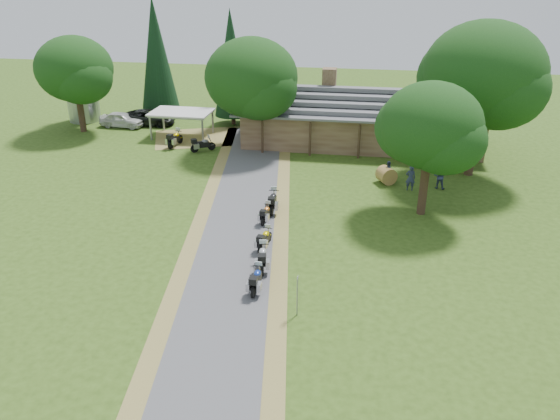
% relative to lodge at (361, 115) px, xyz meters
% --- Properties ---
extents(ground, '(120.00, 120.00, 0.00)m').
position_rel_lodge_xyz_m(ground, '(-6.00, -24.00, -2.45)').
color(ground, '#2F4A14').
rests_on(ground, ground).
extents(driveway, '(51.95, 51.95, 0.00)m').
position_rel_lodge_xyz_m(driveway, '(-6.50, -20.00, -2.45)').
color(driveway, '#47474A').
rests_on(driveway, ground).
extents(lodge, '(21.40, 9.40, 4.90)m').
position_rel_lodge_xyz_m(lodge, '(0.00, 0.00, 0.00)').
color(lodge, brown).
rests_on(lodge, ground).
extents(silo, '(3.16, 3.16, 6.19)m').
position_rel_lodge_xyz_m(silo, '(-27.64, 2.63, 0.65)').
color(silo, gray).
rests_on(silo, ground).
extents(carport, '(5.48, 3.71, 2.34)m').
position_rel_lodge_xyz_m(carport, '(-16.14, -1.01, -1.28)').
color(carport, silver).
rests_on(carport, ground).
extents(car_white_sedan, '(2.69, 5.65, 1.84)m').
position_rel_lodge_xyz_m(car_white_sedan, '(-22.95, 1.04, -1.53)').
color(car_white_sedan, silver).
rests_on(car_white_sedan, ground).
extents(car_dark_suv, '(2.67, 5.80, 2.18)m').
position_rel_lodge_xyz_m(car_dark_suv, '(-20.72, 2.23, -1.36)').
color(car_dark_suv, black).
rests_on(car_dark_suv, ground).
extents(motorcycle_row_a, '(0.62, 1.84, 1.26)m').
position_rel_lodge_xyz_m(motorcycle_row_a, '(-4.29, -25.07, -1.82)').
color(motorcycle_row_a, navy).
rests_on(motorcycle_row_a, ground).
extents(motorcycle_row_b, '(0.94, 2.05, 1.35)m').
position_rel_lodge_xyz_m(motorcycle_row_b, '(-4.40, -22.97, -1.77)').
color(motorcycle_row_b, '#A3A6AB').
rests_on(motorcycle_row_b, ground).
extents(motorcycle_row_c, '(0.85, 1.84, 1.21)m').
position_rel_lodge_xyz_m(motorcycle_row_c, '(-4.70, -20.77, -1.84)').
color(motorcycle_row_c, '#DEC400').
rests_on(motorcycle_row_c, ground).
extents(motorcycle_row_d, '(0.71, 1.74, 1.16)m').
position_rel_lodge_xyz_m(motorcycle_row_d, '(-5.27, -17.38, -1.87)').
color(motorcycle_row_d, orange).
rests_on(motorcycle_row_d, ground).
extents(motorcycle_row_e, '(0.82, 2.12, 1.42)m').
position_rel_lodge_xyz_m(motorcycle_row_e, '(-5.12, -15.75, -1.74)').
color(motorcycle_row_e, black).
rests_on(motorcycle_row_e, ground).
extents(motorcycle_carport_a, '(1.06, 2.23, 1.46)m').
position_rel_lodge_xyz_m(motorcycle_carport_a, '(-15.85, -3.89, -1.72)').
color(motorcycle_carport_a, '#D9B400').
rests_on(motorcycle_carport_a, ground).
extents(motorcycle_carport_b, '(1.95, 1.66, 1.33)m').
position_rel_lodge_xyz_m(motorcycle_carport_b, '(-13.07, -4.85, -1.78)').
color(motorcycle_carport_b, slate).
rests_on(motorcycle_carport_b, ground).
extents(person_a, '(0.61, 0.44, 2.14)m').
position_rel_lodge_xyz_m(person_a, '(3.81, -10.82, -1.38)').
color(person_a, '#2D3651').
rests_on(person_a, ground).
extents(person_b, '(0.70, 0.58, 2.16)m').
position_rel_lodge_xyz_m(person_b, '(5.87, -10.13, -1.37)').
color(person_b, '#2D3651').
rests_on(person_b, ground).
extents(person_c, '(0.41, 0.56, 1.94)m').
position_rel_lodge_xyz_m(person_c, '(2.30, -9.59, -1.48)').
color(person_c, '#2D3651').
rests_on(person_c, ground).
extents(hay_bale, '(1.61, 1.56, 1.23)m').
position_rel_lodge_xyz_m(hay_bale, '(2.18, -9.71, -1.84)').
color(hay_bale, olive).
rests_on(hay_bale, ground).
extents(sign_post, '(0.37, 0.06, 2.04)m').
position_rel_lodge_xyz_m(sign_post, '(-2.04, -26.89, -1.43)').
color(sign_post, gray).
rests_on(sign_post, ground).
extents(oak_lodge_left, '(7.63, 7.63, 9.82)m').
position_rel_lodge_xyz_m(oak_lodge_left, '(-9.03, -3.55, 2.46)').
color(oak_lodge_left, '#10330F').
rests_on(oak_lodge_left, ground).
extents(oak_lodge_right, '(8.54, 8.54, 12.26)m').
position_rel_lodge_xyz_m(oak_lodge_right, '(8.38, -6.91, 3.68)').
color(oak_lodge_right, '#10330F').
rests_on(oak_lodge_right, ground).
extents(oak_driveway, '(6.17, 6.17, 9.38)m').
position_rel_lodge_xyz_m(oak_driveway, '(4.33, -14.66, 2.24)').
color(oak_driveway, '#10330F').
rests_on(oak_driveway, ground).
extents(oak_silo, '(6.92, 6.92, 9.43)m').
position_rel_lodge_xyz_m(oak_silo, '(-25.98, -0.96, 2.26)').
color(oak_silo, '#10330F').
rests_on(oak_silo, ground).
extents(cedar_near, '(3.54, 3.54, 10.88)m').
position_rel_lodge_xyz_m(cedar_near, '(-12.53, 3.81, 2.99)').
color(cedar_near, black).
rests_on(cedar_near, ground).
extents(cedar_far, '(3.75, 3.75, 11.77)m').
position_rel_lodge_xyz_m(cedar_far, '(-20.58, 5.47, 3.44)').
color(cedar_far, black).
rests_on(cedar_far, ground).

